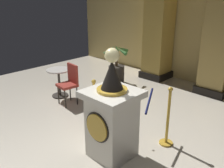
% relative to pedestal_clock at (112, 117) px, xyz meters
% --- Properties ---
extents(ground_plane, '(11.07, 11.07, 0.00)m').
position_rel_pedestal_clock_xyz_m(ground_plane, '(0.06, -0.40, -0.70)').
color(ground_plane, beige).
extents(pedestal_clock, '(0.77, 0.77, 1.79)m').
position_rel_pedestal_clock_xyz_m(pedestal_clock, '(0.00, 0.00, 0.00)').
color(pedestal_clock, silver).
rests_on(pedestal_clock, ground_plane).
extents(stanchion_near, '(0.24, 0.24, 1.08)m').
position_rel_pedestal_clock_xyz_m(stanchion_near, '(0.46, 0.90, -0.32)').
color(stanchion_near, gold).
rests_on(stanchion_near, ground_plane).
extents(stanchion_far, '(0.24, 0.24, 1.07)m').
position_rel_pedestal_clock_xyz_m(stanchion_far, '(-0.73, 0.29, -0.32)').
color(stanchion_far, gold).
rests_on(stanchion_far, ground_plane).
extents(velvet_rope, '(0.94, 0.93, 0.22)m').
position_rel_pedestal_clock_xyz_m(velvet_rope, '(-0.13, 0.59, 0.09)').
color(velvet_rope, '#141947').
extents(column_left, '(0.81, 0.81, 4.02)m').
position_rel_pedestal_clock_xyz_m(column_left, '(-1.78, 3.83, 1.30)').
color(column_left, black).
rests_on(column_left, ground_plane).
extents(column_centre_rear, '(0.83, 0.83, 4.02)m').
position_rel_pedestal_clock_xyz_m(column_centre_rear, '(0.06, 3.83, 1.30)').
color(column_centre_rear, black).
rests_on(column_centre_rear, ground_plane).
extents(potted_palm_left, '(0.69, 0.75, 1.16)m').
position_rel_pedestal_clock_xyz_m(potted_palm_left, '(-2.33, 2.59, -0.32)').
color(potted_palm_left, '#2D2823').
rests_on(potted_palm_left, ground_plane).
extents(cafe_table, '(0.59, 0.59, 0.72)m').
position_rel_pedestal_clock_xyz_m(cafe_table, '(-2.68, 0.84, -0.24)').
color(cafe_table, '#332D28').
rests_on(cafe_table, ground_plane).
extents(cafe_chair_red, '(0.44, 0.44, 0.96)m').
position_rel_pedestal_clock_xyz_m(cafe_chair_red, '(-2.12, 0.77, -0.12)').
color(cafe_chair_red, black).
rests_on(cafe_chair_red, ground_plane).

